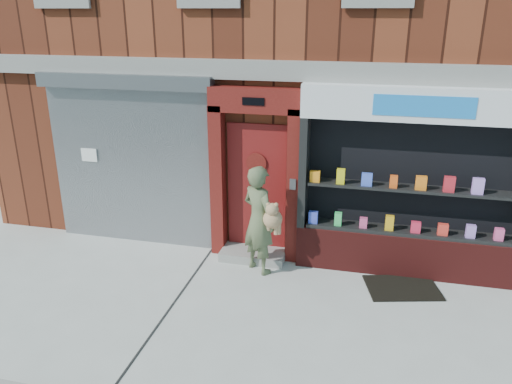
% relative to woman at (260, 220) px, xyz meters
% --- Properties ---
extents(ground, '(80.00, 80.00, 0.00)m').
position_rel_woman_xyz_m(ground, '(0.55, -1.33, -0.90)').
color(ground, '#9E9E99').
rests_on(ground, ground).
extents(building, '(12.00, 8.16, 8.00)m').
position_rel_woman_xyz_m(building, '(0.55, 4.67, 3.10)').
color(building, '#491C10').
rests_on(building, ground).
extents(shutter_bay, '(3.10, 0.30, 3.04)m').
position_rel_woman_xyz_m(shutter_bay, '(-2.45, 0.60, 0.82)').
color(shutter_bay, gray).
rests_on(shutter_bay, ground).
extents(red_door_bay, '(1.52, 0.58, 2.90)m').
position_rel_woman_xyz_m(red_door_bay, '(-0.20, 0.53, 0.56)').
color(red_door_bay, '#50100D').
rests_on(red_door_bay, ground).
extents(pharmacy_bay, '(3.50, 0.41, 3.00)m').
position_rel_woman_xyz_m(pharmacy_bay, '(2.30, 0.49, 0.47)').
color(pharmacy_bay, '#551614').
rests_on(pharmacy_bay, ground).
extents(woman, '(0.78, 0.73, 1.79)m').
position_rel_woman_xyz_m(woman, '(0.00, 0.00, 0.00)').
color(woman, '#535D3D').
rests_on(woman, ground).
extents(doormat, '(1.22, 0.99, 0.03)m').
position_rel_woman_xyz_m(doormat, '(2.26, -0.06, -0.89)').
color(doormat, black).
rests_on(doormat, ground).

